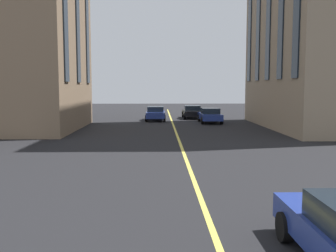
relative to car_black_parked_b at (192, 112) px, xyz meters
The scene contains 4 objects.
lane_centre_line 23.77m from the car_black_parked_b, behind, with size 80.00×0.16×0.01m.
car_black_parked_b is the anchor object (origin of this frame).
car_blue_oncoming 5.15m from the car_black_parked_b, 165.99° to the right, with size 4.40×1.95×1.37m.
car_blue_mid 4.47m from the car_black_parked_b, 121.10° to the left, with size 4.40×1.95×1.37m.
Camera 1 is at (3.17, 1.23, 3.31)m, focal length 41.27 mm.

